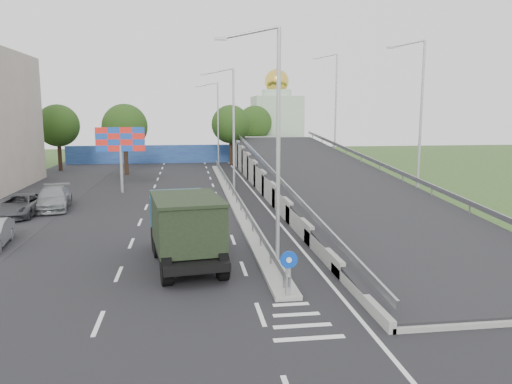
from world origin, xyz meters
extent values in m
plane|color=#2D4C1E|center=(0.00, 0.00, 0.00)|extent=(160.00, 160.00, 0.00)
cube|color=black|center=(-3.00, 20.00, 0.00)|extent=(26.00, 90.00, 0.04)
cube|color=black|center=(-16.00, 20.00, 0.00)|extent=(8.00, 90.00, 0.05)
cube|color=gray|center=(0.00, 24.00, 0.10)|extent=(1.00, 44.00, 0.20)
cube|color=gray|center=(12.30, 24.00, 2.35)|extent=(0.10, 50.00, 0.32)
cube|color=gray|center=(2.80, 24.00, 2.35)|extent=(0.10, 50.00, 0.32)
cube|color=gray|center=(0.00, 24.00, 0.75)|extent=(0.08, 44.00, 0.32)
cylinder|color=gray|center=(0.00, 24.00, 0.50)|extent=(0.09, 0.09, 0.60)
cylinder|color=black|center=(0.00, 2.20, 0.80)|extent=(0.20, 0.20, 1.20)
cylinder|color=#0C3FBF|center=(0.00, 2.12, 1.55)|extent=(0.64, 0.05, 0.64)
cylinder|color=white|center=(0.00, 2.09, 1.55)|extent=(0.20, 0.03, 0.20)
cylinder|color=#B2B5B7|center=(0.30, 6.00, 5.20)|extent=(0.18, 0.18, 10.00)
cylinder|color=#B2B5B7|center=(-0.90, 6.00, 9.95)|extent=(2.57, 0.12, 0.66)
cube|color=#B2B5B7|center=(-2.10, 6.00, 9.70)|extent=(0.50, 0.18, 0.12)
cylinder|color=#B2B5B7|center=(0.30, 26.00, 5.20)|extent=(0.18, 0.18, 10.00)
cylinder|color=#B2B5B7|center=(-0.90, 26.00, 9.95)|extent=(2.57, 0.12, 0.66)
cube|color=#B2B5B7|center=(-2.10, 26.00, 9.70)|extent=(0.50, 0.18, 0.12)
cylinder|color=#B2B5B7|center=(0.30, 46.00, 5.20)|extent=(0.18, 0.18, 10.00)
cylinder|color=#B2B5B7|center=(-0.90, 46.00, 9.95)|extent=(2.57, 0.12, 0.66)
cube|color=#B2B5B7|center=(-2.10, 46.00, 9.70)|extent=(0.50, 0.18, 0.12)
cube|color=navy|center=(-4.00, 52.00, 1.20)|extent=(30.00, 0.50, 2.40)
cube|color=#B2CCAD|center=(10.00, 60.00, 4.50)|extent=(7.00, 7.00, 9.00)
cylinder|color=#B2CCAD|center=(10.00, 60.00, 9.50)|extent=(4.40, 4.40, 1.00)
sphere|color=gold|center=(10.00, 60.00, 11.20)|extent=(3.60, 3.60, 3.60)
cone|color=gold|center=(10.00, 60.00, 13.20)|extent=(0.30, 0.30, 1.20)
cylinder|color=#B2B5B7|center=(-9.00, 28.00, 2.00)|extent=(0.24, 0.24, 4.00)
cube|color=red|center=(-9.00, 28.00, 4.50)|extent=(4.00, 0.20, 2.00)
cylinder|color=black|center=(-10.00, 40.00, 2.00)|extent=(0.44, 0.44, 4.00)
sphere|color=#1E320D|center=(-10.00, 40.00, 5.20)|extent=(4.80, 4.80, 4.80)
cylinder|color=black|center=(2.00, 48.00, 2.00)|extent=(0.44, 0.44, 4.00)
sphere|color=#1E320D|center=(2.00, 48.00, 5.20)|extent=(4.80, 4.80, 4.80)
cylinder|color=black|center=(-18.00, 45.00, 2.00)|extent=(0.44, 0.44, 4.00)
sphere|color=#1E320D|center=(-18.00, 45.00, 5.20)|extent=(4.80, 4.80, 4.80)
cylinder|color=black|center=(6.00, 55.00, 2.00)|extent=(0.44, 0.44, 4.00)
sphere|color=#1E320D|center=(6.00, 55.00, 5.20)|extent=(4.80, 4.80, 4.80)
cylinder|color=black|center=(-5.12, 9.36, 0.62)|extent=(0.56, 1.29, 1.24)
cylinder|color=black|center=(-2.88, 9.66, 0.62)|extent=(0.56, 1.29, 1.24)
cylinder|color=black|center=(-4.99, 8.35, 0.62)|extent=(0.56, 1.29, 1.24)
cylinder|color=black|center=(-2.74, 8.65, 0.62)|extent=(0.56, 1.29, 1.24)
cylinder|color=black|center=(-4.45, 4.42, 0.62)|extent=(0.56, 1.29, 1.24)
cylinder|color=black|center=(-2.21, 4.73, 0.62)|extent=(0.56, 1.29, 1.24)
cube|color=black|center=(-3.68, 7.15, 0.79)|extent=(3.52, 7.30, 0.34)
cube|color=navy|center=(-4.04, 9.79, 1.92)|extent=(2.82, 2.14, 1.92)
cube|color=black|center=(-4.16, 10.65, 2.43)|extent=(2.14, 0.36, 0.79)
cube|color=black|center=(-4.17, 10.74, 0.74)|extent=(2.60, 0.52, 0.57)
cube|color=black|center=(-3.59, 6.48, 2.04)|extent=(3.27, 4.63, 2.04)
cube|color=black|center=(-3.59, 6.48, 3.11)|extent=(3.40, 4.75, 0.14)
imported|color=#3B3D41|center=(-14.46, 19.13, 0.71)|extent=(2.55, 5.20, 1.42)
imported|color=gray|center=(-12.89, 21.20, 0.79)|extent=(2.84, 5.64, 1.57)
camera|label=1|loc=(-3.55, -14.78, 6.81)|focal=35.00mm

